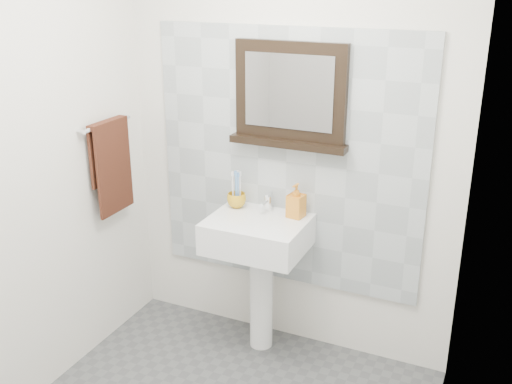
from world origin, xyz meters
TOP-DOWN VIEW (x-y plane):
  - back_wall at (0.00, 1.10)m, footprint 2.00×0.01m
  - left_wall at (-1.00, 0.00)m, footprint 0.01×2.20m
  - right_wall at (1.00, 0.00)m, footprint 0.01×2.20m
  - splashback at (0.00, 1.09)m, footprint 1.60×0.02m
  - pedestal_sink at (-0.08, 0.87)m, footprint 0.55×0.44m
  - toothbrush_cup at (-0.27, 0.98)m, footprint 0.12×0.12m
  - toothbrushes at (-0.27, 0.98)m, footprint 0.05×0.04m
  - soap_dispenser at (0.10, 0.99)m, footprint 0.10×0.10m
  - framed_mirror at (0.02, 1.06)m, footprint 0.68×0.11m
  - towel_bar at (-0.95, 0.70)m, footprint 0.07×0.40m
  - hand_towel at (-0.94, 0.70)m, footprint 0.06×0.30m

SIDE VIEW (x-z plane):
  - pedestal_sink at x=-0.08m, z-range 0.20..1.16m
  - toothbrush_cup at x=-0.27m, z-range 0.86..0.95m
  - soap_dispenser at x=0.10m, z-range 0.86..1.06m
  - toothbrushes at x=-0.27m, z-range 0.88..1.09m
  - hand_towel at x=-0.94m, z-range 0.87..1.42m
  - splashback at x=0.00m, z-range 0.40..1.90m
  - back_wall at x=0.00m, z-range 0.00..2.50m
  - left_wall at x=-1.00m, z-range 0.00..2.50m
  - right_wall at x=1.00m, z-range 0.00..2.50m
  - towel_bar at x=-0.95m, z-range 1.34..1.37m
  - framed_mirror at x=0.02m, z-range 1.24..1.81m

